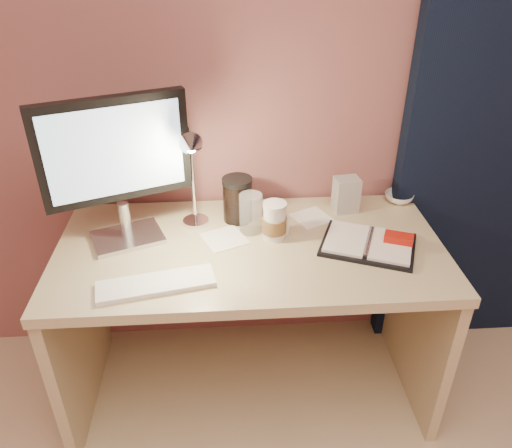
{
  "coord_description": "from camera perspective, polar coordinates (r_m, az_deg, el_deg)",
  "views": [
    {
      "loc": [
        -0.08,
        -0.12,
        1.73
      ],
      "look_at": [
        0.02,
        1.33,
        0.85
      ],
      "focal_mm": 35.0,
      "sensor_mm": 36.0,
      "label": 1
    }
  ],
  "objects": [
    {
      "name": "room",
      "position": [
        2.17,
        25.34,
        12.33
      ],
      "size": [
        3.5,
        3.5,
        3.5
      ],
      "color": "#C6B28E",
      "rests_on": "ground"
    },
    {
      "name": "desk",
      "position": [
        2.0,
        -0.75,
        -6.68
      ],
      "size": [
        1.4,
        0.7,
        0.73
      ],
      "color": "#BFB087",
      "rests_on": "ground"
    },
    {
      "name": "monitor",
      "position": [
        1.75,
        -15.81,
        7.12
      ],
      "size": [
        0.48,
        0.26,
        0.54
      ],
      "rotation": [
        0.0,
        0.0,
        0.37
      ],
      "color": "silver",
      "rests_on": "desk"
    },
    {
      "name": "keyboard",
      "position": [
        1.64,
        -11.36,
        -6.72
      ],
      "size": [
        0.39,
        0.18,
        0.02
      ],
      "primitive_type": "cube",
      "rotation": [
        0.0,
        0.0,
        0.2
      ],
      "color": "white",
      "rests_on": "desk"
    },
    {
      "name": "planner",
      "position": [
        1.84,
        12.99,
        -2.15
      ],
      "size": [
        0.39,
        0.35,
        0.05
      ],
      "rotation": [
        0.0,
        0.0,
        -0.38
      ],
      "color": "black",
      "rests_on": "desk"
    },
    {
      "name": "paper_a",
      "position": [
        1.85,
        -3.65,
        -1.67
      ],
      "size": [
        0.19,
        0.19,
        0.0
      ],
      "primitive_type": "cube",
      "rotation": [
        0.0,
        0.0,
        0.41
      ],
      "color": "white",
      "rests_on": "desk"
    },
    {
      "name": "paper_c",
      "position": [
        1.99,
        6.38,
        0.76
      ],
      "size": [
        0.18,
        0.18,
        0.0
      ],
      "primitive_type": "cube",
      "rotation": [
        0.0,
        0.0,
        0.44
      ],
      "color": "white",
      "rests_on": "desk"
    },
    {
      "name": "coffee_cup",
      "position": [
        1.82,
        2.11,
        0.25
      ],
      "size": [
        0.09,
        0.09,
        0.14
      ],
      "color": "silver",
      "rests_on": "desk"
    },
    {
      "name": "clear_cup",
      "position": [
        1.86,
        -0.59,
        1.25
      ],
      "size": [
        0.09,
        0.09,
        0.15
      ],
      "primitive_type": "cylinder",
      "color": "white",
      "rests_on": "desk"
    },
    {
      "name": "bowl",
      "position": [
        2.17,
        16.03,
        2.94
      ],
      "size": [
        0.13,
        0.13,
        0.04
      ],
      "primitive_type": "imported",
      "rotation": [
        0.0,
        0.0,
        0.12
      ],
      "color": "white",
      "rests_on": "desk"
    },
    {
      "name": "lotion_bottle",
      "position": [
        1.85,
        2.93,
        0.36
      ],
      "size": [
        0.05,
        0.05,
        0.11
      ],
      "primitive_type": "imported",
      "rotation": [
        0.0,
        0.0,
        0.13
      ],
      "color": "silver",
      "rests_on": "desk"
    },
    {
      "name": "dark_jar",
      "position": [
        1.93,
        -2.12,
        2.59
      ],
      "size": [
        0.11,
        0.11,
        0.16
      ],
      "primitive_type": "cylinder",
      "color": "black",
      "rests_on": "desk"
    },
    {
      "name": "product_box",
      "position": [
        2.03,
        10.25,
        3.32
      ],
      "size": [
        0.1,
        0.09,
        0.14
      ],
      "primitive_type": "cube",
      "rotation": [
        0.0,
        0.0,
        0.13
      ],
      "color": "#B2B2AE",
      "rests_on": "desk"
    },
    {
      "name": "desk_lamp",
      "position": [
        1.73,
        -7.85,
        5.82
      ],
      "size": [
        0.11,
        0.26,
        0.43
      ],
      "rotation": [
        0.0,
        0.0,
        0.08
      ],
      "color": "silver",
      "rests_on": "desk"
    }
  ]
}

